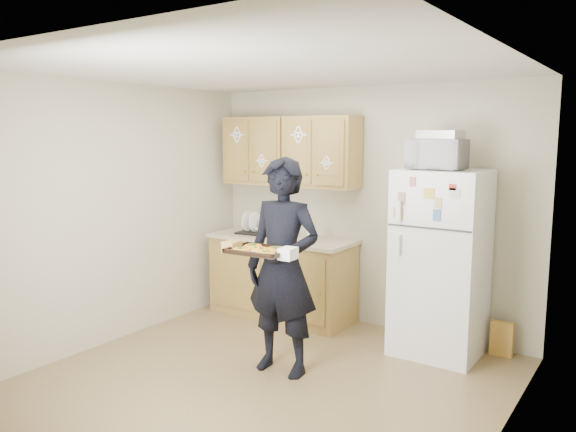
% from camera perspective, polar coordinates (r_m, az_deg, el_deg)
% --- Properties ---
extents(floor, '(3.60, 3.60, 0.00)m').
position_cam_1_polar(floor, '(4.79, -2.44, -16.51)').
color(floor, brown).
rests_on(floor, ground).
extents(ceiling, '(3.60, 3.60, 0.00)m').
position_cam_1_polar(ceiling, '(4.38, -2.65, 14.71)').
color(ceiling, silver).
rests_on(ceiling, wall_back).
extents(wall_back, '(3.60, 0.04, 2.50)m').
position_cam_1_polar(wall_back, '(5.94, 7.88, 0.87)').
color(wall_back, '#B4AE92').
rests_on(wall_back, floor).
extents(wall_front, '(3.60, 0.04, 2.50)m').
position_cam_1_polar(wall_front, '(3.19, -22.32, -6.11)').
color(wall_front, '#B4AE92').
rests_on(wall_front, floor).
extents(wall_left, '(0.04, 3.60, 2.50)m').
position_cam_1_polar(wall_left, '(5.67, -17.30, 0.21)').
color(wall_left, '#B4AE92').
rests_on(wall_left, floor).
extents(wall_right, '(0.04, 3.60, 2.50)m').
position_cam_1_polar(wall_right, '(3.66, 20.77, -4.24)').
color(wall_right, '#B4AE92').
rests_on(wall_right, floor).
extents(refrigerator, '(0.75, 0.70, 1.70)m').
position_cam_1_polar(refrigerator, '(5.32, 15.24, -4.60)').
color(refrigerator, white).
rests_on(refrigerator, floor).
extents(base_cabinet, '(1.60, 0.60, 0.86)m').
position_cam_1_polar(base_cabinet, '(6.25, -0.63, -6.34)').
color(base_cabinet, brown).
rests_on(base_cabinet, floor).
extents(countertop, '(1.64, 0.64, 0.04)m').
position_cam_1_polar(countertop, '(6.15, -0.64, -2.29)').
color(countertop, tan).
rests_on(countertop, base_cabinet).
extents(upper_cab_left, '(0.80, 0.33, 0.75)m').
position_cam_1_polar(upper_cab_left, '(6.40, -2.92, 6.63)').
color(upper_cab_left, brown).
rests_on(upper_cab_left, wall_back).
extents(upper_cab_right, '(0.80, 0.33, 0.75)m').
position_cam_1_polar(upper_cab_right, '(5.94, 3.45, 6.50)').
color(upper_cab_right, brown).
rests_on(upper_cab_right, wall_back).
extents(cereal_box, '(0.20, 0.07, 0.32)m').
position_cam_1_polar(cereal_box, '(5.60, 20.88, -11.57)').
color(cereal_box, '#F2CA55').
rests_on(cereal_box, floor).
extents(person, '(0.69, 0.48, 1.83)m').
position_cam_1_polar(person, '(4.70, -0.53, -5.19)').
color(person, black).
rests_on(person, floor).
extents(baking_tray, '(0.49, 0.38, 0.04)m').
position_cam_1_polar(baking_tray, '(4.44, -2.95, -3.60)').
color(baking_tray, black).
rests_on(baking_tray, person).
extents(pizza_front_left, '(0.16, 0.16, 0.02)m').
position_cam_1_polar(pizza_front_left, '(4.43, -4.69, -3.40)').
color(pizza_front_left, orange).
rests_on(pizza_front_left, baking_tray).
extents(pizza_front_right, '(0.16, 0.16, 0.02)m').
position_cam_1_polar(pizza_front_right, '(4.31, -2.30, -3.71)').
color(pizza_front_right, orange).
rests_on(pizza_front_right, baking_tray).
extents(pizza_back_left, '(0.16, 0.16, 0.02)m').
position_cam_1_polar(pizza_back_left, '(4.56, -3.57, -3.06)').
color(pizza_back_left, orange).
rests_on(pizza_back_left, baking_tray).
extents(pizza_back_right, '(0.16, 0.16, 0.02)m').
position_cam_1_polar(pizza_back_right, '(4.44, -1.22, -3.35)').
color(pizza_back_right, orange).
rests_on(pizza_back_right, baking_tray).
extents(pizza_center, '(0.16, 0.16, 0.02)m').
position_cam_1_polar(pizza_center, '(4.43, -2.95, -3.38)').
color(pizza_center, orange).
rests_on(pizza_center, baking_tray).
extents(microwave, '(0.49, 0.33, 0.27)m').
position_cam_1_polar(microwave, '(5.16, 14.86, 6.07)').
color(microwave, white).
rests_on(microwave, refrigerator).
extents(foil_pan, '(0.38, 0.28, 0.08)m').
position_cam_1_polar(foil_pan, '(5.18, 15.25, 7.97)').
color(foil_pan, silver).
rests_on(foil_pan, microwave).
extents(dish_rack, '(0.44, 0.35, 0.17)m').
position_cam_1_polar(dish_rack, '(6.33, -3.14, -1.05)').
color(dish_rack, black).
rests_on(dish_rack, countertop).
extents(bowl, '(0.22, 0.22, 0.05)m').
position_cam_1_polar(bowl, '(6.27, -2.38, -1.48)').
color(bowl, white).
rests_on(bowl, dish_rack).
extents(soap_bottle, '(0.10, 0.11, 0.19)m').
position_cam_1_polar(soap_bottle, '(5.83, 2.47, -1.75)').
color(soap_bottle, white).
rests_on(soap_bottle, countertop).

